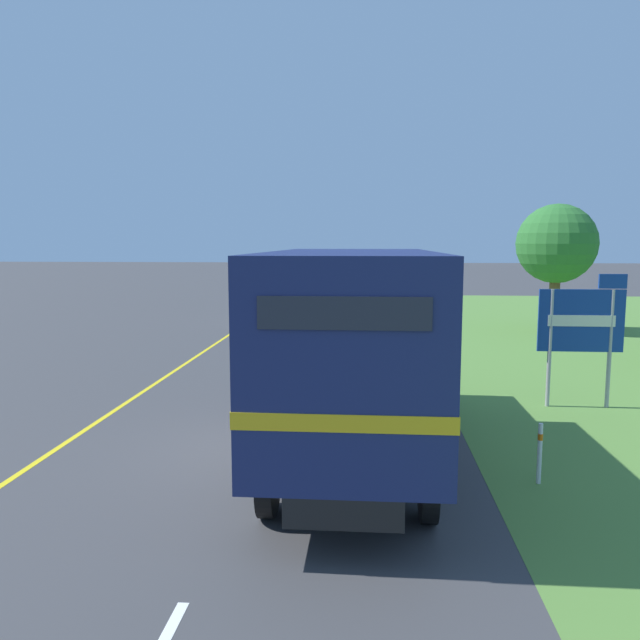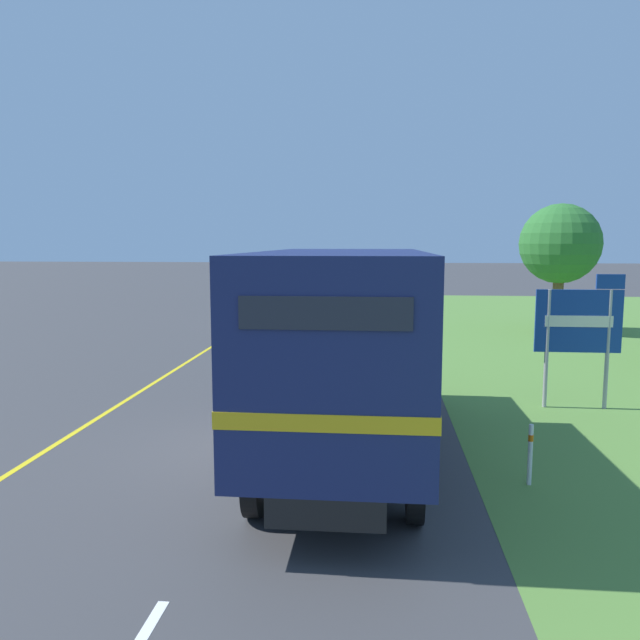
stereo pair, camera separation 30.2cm
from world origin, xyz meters
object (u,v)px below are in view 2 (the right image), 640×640
at_px(highway_sign, 580,325).
at_px(delineator_post, 530,453).
at_px(horse_trailer_truck, 345,343).
at_px(lead_car_white, 297,299).
at_px(roadside_tree_mid, 560,244).

xyz_separation_m(highway_sign, delineator_post, (-2.09, -4.66, -1.37)).
distance_m(horse_trailer_truck, delineator_post, 3.41).
relative_size(horse_trailer_truck, lead_car_white, 2.20).
bearing_deg(lead_car_white, roadside_tree_mid, -11.97).
relative_size(roadside_tree_mid, delineator_post, 5.51).
bearing_deg(delineator_post, roadside_tree_mid, 73.55).
height_order(lead_car_white, highway_sign, highway_sign).
xyz_separation_m(lead_car_white, highway_sign, (8.21, -14.59, 0.85)).
distance_m(lead_car_white, delineator_post, 20.21).
bearing_deg(horse_trailer_truck, delineator_post, -20.03).
distance_m(lead_car_white, highway_sign, 16.76).
bearing_deg(highway_sign, roadside_tree_mid, 76.69).
height_order(highway_sign, delineator_post, highway_sign).
height_order(horse_trailer_truck, highway_sign, horse_trailer_truck).
distance_m(horse_trailer_truck, highway_sign, 6.15).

